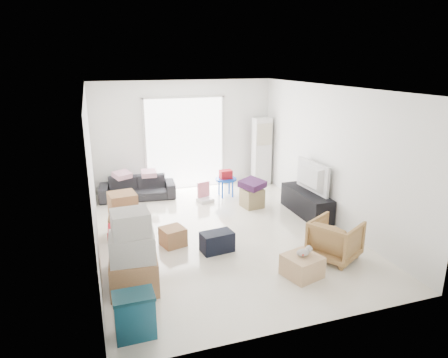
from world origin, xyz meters
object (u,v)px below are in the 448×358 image
object	(u,v)px
armchair	(335,238)
storage_bins	(135,315)
tv_console	(306,203)
television	(307,188)
wood_crate	(302,266)
ottoman	(252,198)
ac_tower	(262,151)
sofa	(137,184)
kids_table	(226,178)

from	to	relation	value
armchair	storage_bins	distance (m)	3.47
tv_console	armchair	world-z (taller)	armchair
tv_console	armchair	size ratio (longest dim) A/B	2.05
tv_console	television	bearing A→B (deg)	0.00
tv_console	wood_crate	xyz separation A→B (m)	(-1.35, -2.25, -0.08)
television	wood_crate	world-z (taller)	television
armchair	wood_crate	bearing A→B (deg)	83.26
ottoman	ac_tower	bearing A→B (deg)	60.24
storage_bins	wood_crate	world-z (taller)	storage_bins
sofa	kids_table	distance (m)	2.10
tv_console	sofa	size ratio (longest dim) A/B	0.86
armchair	kids_table	world-z (taller)	armchair
ottoman	sofa	bearing A→B (deg)	149.38
television	ottoman	size ratio (longest dim) A/B	2.62
tv_console	kids_table	world-z (taller)	kids_table
television	storage_bins	size ratio (longest dim) A/B	1.99
sofa	armchair	distance (m)	4.90
television	storage_bins	xyz separation A→B (m)	(-3.90, -2.85, -0.29)
storage_bins	kids_table	distance (m)	5.21
sofa	wood_crate	bearing A→B (deg)	-60.81
sofa	storage_bins	world-z (taller)	sofa
armchair	storage_bins	bearing A→B (deg)	75.61
armchair	wood_crate	xyz separation A→B (m)	(-0.79, -0.34, -0.20)
sofa	storage_bins	size ratio (longest dim) A/B	3.13
tv_console	storage_bins	size ratio (longest dim) A/B	2.70
ottoman	kids_table	xyz separation A→B (m)	(-0.32, 0.88, 0.25)
ac_tower	kids_table	xyz separation A→B (m)	(-1.21, -0.67, -0.41)
television	sofa	xyz separation A→B (m)	(-3.29, 2.15, -0.23)
ac_tower	tv_console	bearing A→B (deg)	-88.76
television	sofa	world-z (taller)	sofa
ac_tower	armchair	distance (m)	4.27
armchair	kids_table	distance (m)	3.62
kids_table	sofa	bearing A→B (deg)	165.69
ac_tower	ottoman	xyz separation A→B (m)	(-0.88, -1.54, -0.66)
television	sofa	bearing A→B (deg)	53.85
ottoman	television	bearing A→B (deg)	-39.20
storage_bins	wood_crate	size ratio (longest dim) A/B	1.12
tv_console	ottoman	xyz separation A→B (m)	(-0.93, 0.76, -0.04)
ac_tower	sofa	bearing A→B (deg)	-177.35
tv_console	ottoman	world-z (taller)	tv_console
wood_crate	tv_console	bearing A→B (deg)	59.10
ac_tower	sofa	xyz separation A→B (m)	(-3.24, -0.15, -0.53)
storage_bins	kids_table	bearing A→B (deg)	59.47
wood_crate	sofa	bearing A→B (deg)	113.79
ac_tower	ottoman	size ratio (longest dim) A/B	4.13
television	wood_crate	xyz separation A→B (m)	(-1.35, -2.25, -0.41)
tv_console	wood_crate	world-z (taller)	tv_console
ottoman	storage_bins	bearing A→B (deg)	-129.45
armchair	sofa	bearing A→B (deg)	3.88
sofa	ottoman	distance (m)	2.74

